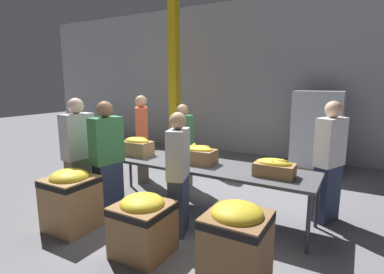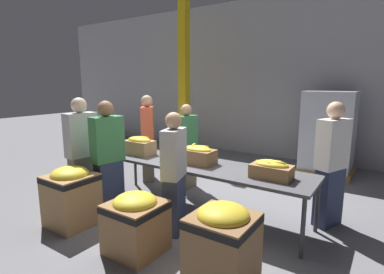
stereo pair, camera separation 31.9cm
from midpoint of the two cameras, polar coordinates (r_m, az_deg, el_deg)
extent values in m
plane|color=slate|center=(4.64, -0.99, -14.06)|extent=(30.00, 30.00, 0.00)
cube|color=#A8A8AD|center=(7.93, 14.13, 10.68)|extent=(16.00, 0.08, 4.00)
cube|color=#4C4C51|center=(4.39, -1.02, -5.30)|extent=(3.34, 0.84, 0.04)
cylinder|color=#38383D|center=(5.23, -18.65, -7.57)|extent=(0.05, 0.05, 0.71)
cylinder|color=#38383D|center=(3.67, 18.89, -15.48)|extent=(0.05, 0.05, 0.71)
cylinder|color=#38383D|center=(5.71, -13.23, -5.78)|extent=(0.05, 0.05, 0.71)
cylinder|color=#38383D|center=(4.32, 20.77, -11.53)|extent=(0.05, 0.05, 0.71)
cube|color=tan|center=(4.95, -12.24, -2.12)|extent=(0.48, 0.30, 0.23)
ellipsoid|color=gold|center=(4.92, -12.30, -0.73)|extent=(0.44, 0.26, 0.12)
ellipsoid|color=gold|center=(4.96, -11.64, -0.16)|extent=(0.19, 0.11, 0.03)
ellipsoid|color=gold|center=(4.87, -11.37, -0.46)|extent=(0.15, 0.16, 0.05)
cube|color=olive|center=(4.34, -0.89, -3.75)|extent=(0.50, 0.31, 0.21)
ellipsoid|color=gold|center=(4.32, -0.90, -2.30)|extent=(0.44, 0.25, 0.09)
ellipsoid|color=gold|center=(4.34, 0.09, -1.80)|extent=(0.19, 0.10, 0.04)
ellipsoid|color=gold|center=(4.29, 0.11, -1.97)|extent=(0.19, 0.11, 0.05)
ellipsoid|color=gold|center=(4.40, -1.73, -1.53)|extent=(0.12, 0.22, 0.05)
ellipsoid|color=gold|center=(4.32, -0.42, -1.84)|extent=(0.14, 0.15, 0.04)
cube|color=olive|center=(3.88, 13.14, -6.12)|extent=(0.49, 0.29, 0.17)
ellipsoid|color=yellow|center=(3.85, 13.20, -4.82)|extent=(0.41, 0.25, 0.11)
ellipsoid|color=yellow|center=(3.81, 12.16, -4.40)|extent=(0.17, 0.11, 0.04)
ellipsoid|color=yellow|center=(3.84, 14.58, -4.45)|extent=(0.08, 0.19, 0.04)
ellipsoid|color=yellow|center=(3.85, 12.48, -4.37)|extent=(0.17, 0.09, 0.05)
ellipsoid|color=yellow|center=(3.79, 14.41, -4.53)|extent=(0.17, 0.09, 0.06)
cube|color=#6B604C|center=(5.97, -10.86, -4.58)|extent=(0.40, 0.43, 0.80)
cube|color=#EA5B3D|center=(5.82, -11.11, 2.34)|extent=(0.46, 0.49, 0.66)
sphere|color=#DBAD89|center=(5.78, -11.26, 6.68)|extent=(0.22, 0.22, 0.22)
cube|color=#2D3856|center=(4.59, -17.50, -9.52)|extent=(0.27, 0.41, 0.79)
cube|color=#387A47|center=(4.40, -18.02, -0.64)|extent=(0.30, 0.48, 0.65)
sphere|color=#896042|center=(4.35, -18.34, 5.05)|extent=(0.22, 0.22, 0.22)
cube|color=#2D3856|center=(4.58, 22.41, -9.86)|extent=(0.35, 0.43, 0.80)
cube|color=silver|center=(4.39, 23.06, -0.89)|extent=(0.39, 0.50, 0.66)
sphere|color=#DBAD89|center=(4.33, 23.48, 4.84)|extent=(0.23, 0.23, 0.23)
cube|color=#2D3856|center=(3.94, -4.96, -12.85)|extent=(0.30, 0.40, 0.74)
cube|color=#B2B2B7|center=(3.72, -5.12, -3.21)|extent=(0.33, 0.46, 0.61)
sphere|color=tan|center=(3.65, -5.23, 3.09)|extent=(0.21, 0.21, 0.21)
cube|color=#6B604C|center=(5.52, -3.44, -6.00)|extent=(0.24, 0.37, 0.73)
cube|color=#387A47|center=(5.37, -3.52, 0.84)|extent=(0.26, 0.44, 0.60)
sphere|color=tan|center=(5.31, -3.57, 5.15)|extent=(0.21, 0.21, 0.21)
cube|color=#6B604C|center=(4.93, -22.15, -8.33)|extent=(0.25, 0.41, 0.81)
cube|color=#B2B2B7|center=(4.76, -22.76, 0.11)|extent=(0.27, 0.48, 0.67)
sphere|color=beige|center=(4.70, -23.14, 5.48)|extent=(0.23, 0.23, 0.23)
cube|color=#A37A4C|center=(4.39, -24.00, -11.51)|extent=(0.58, 0.58, 0.70)
cube|color=black|center=(4.29, -24.29, -7.82)|extent=(0.58, 0.58, 0.07)
ellipsoid|color=yellow|center=(4.27, -24.36, -6.99)|extent=(0.49, 0.49, 0.20)
cube|color=olive|center=(3.59, -11.96, -16.83)|extent=(0.58, 0.58, 0.59)
cube|color=black|center=(3.48, -12.11, -13.31)|extent=(0.58, 0.58, 0.07)
ellipsoid|color=yellow|center=(3.46, -12.16, -12.32)|extent=(0.49, 0.49, 0.20)
cube|color=olive|center=(3.01, 5.21, -20.85)|extent=(0.57, 0.57, 0.73)
cube|color=black|center=(2.87, 5.32, -15.57)|extent=(0.57, 0.57, 0.07)
ellipsoid|color=gold|center=(2.84, 5.34, -14.39)|extent=(0.48, 0.48, 0.20)
cube|color=yellow|center=(7.74, -4.59, 10.97)|extent=(0.22, 0.22, 4.00)
cube|color=olive|center=(7.13, 21.18, -5.39)|extent=(1.05, 1.05, 0.13)
cube|color=#B2B7C1|center=(6.96, 21.65, 1.53)|extent=(0.97, 0.97, 1.61)
camera|label=1|loc=(0.16, -92.07, -0.38)|focal=28.00mm
camera|label=2|loc=(0.16, 87.93, 0.38)|focal=28.00mm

